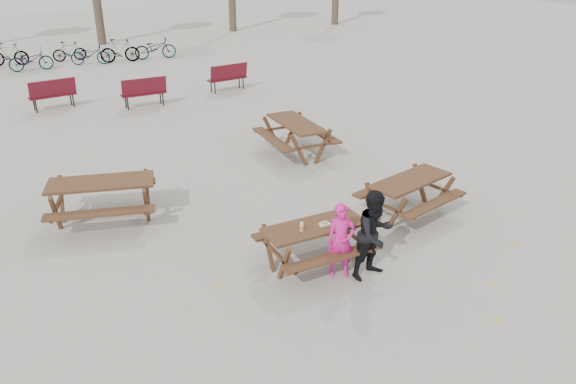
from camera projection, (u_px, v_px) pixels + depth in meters
name	position (u px, v px, depth m)	size (l,w,h in m)	color
ground	(314.00, 264.00, 10.01)	(80.00, 80.00, 0.00)	gray
main_picnic_table	(315.00, 235.00, 9.77)	(1.80, 1.45, 0.78)	#392014
food_tray	(324.00, 224.00, 9.68)	(0.18, 0.11, 0.04)	white
bread_roll	(325.00, 222.00, 9.67)	(0.14, 0.06, 0.05)	tan
soda_bottle	(302.00, 227.00, 9.47)	(0.07, 0.07, 0.17)	silver
child	(341.00, 241.00, 9.40)	(0.49, 0.32, 1.34)	#D71A81
adult	(375.00, 235.00, 9.36)	(0.76, 0.60, 1.57)	black
picnic_table_east	(409.00, 197.00, 11.62)	(1.86, 1.50, 0.80)	#392014
picnic_table_north	(103.00, 201.00, 11.32)	(2.06, 1.66, 0.89)	#392014
picnic_table_far	(296.00, 138.00, 14.87)	(2.05, 1.65, 0.88)	#392014
park_bench_row	(94.00, 94.00, 18.71)	(11.58, 1.75, 1.03)	maroon
bicycle_row	(71.00, 54.00, 25.22)	(9.57, 2.39, 1.06)	black
fallen_leaves	(277.00, 204.00, 12.24)	(11.00, 11.00, 0.01)	gold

